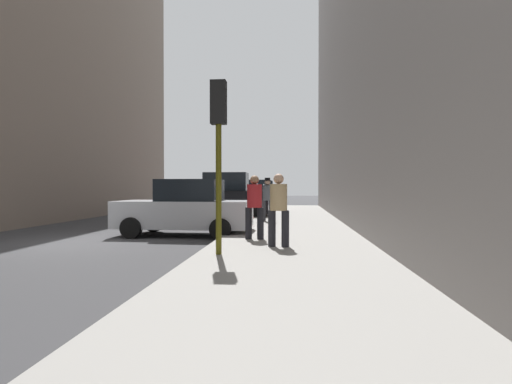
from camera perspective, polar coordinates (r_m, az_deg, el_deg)
ground_plane at (r=12.22m, az=-24.56°, el=-6.62°), size 120.00×120.00×0.00m
sidewalk at (r=10.63m, az=5.06°, el=-7.25°), size 4.00×40.00×0.15m
parked_silver_sedan at (r=12.90m, az=-10.00°, el=-2.40°), size 4.25×2.16×1.79m
parked_black_suv at (r=19.70m, az=-4.69°, el=-0.78°), size 4.63×2.11×2.25m
parked_red_hatchback at (r=26.14m, az=-2.24°, el=-0.81°), size 4.20×2.06×1.79m
parked_gray_coupe at (r=32.23m, az=-0.84°, el=-0.52°), size 4.22×2.09×1.79m
parked_white_van at (r=38.99m, az=0.21°, el=-0.03°), size 4.65×2.16×2.25m
parked_bronze_suv at (r=45.57m, az=0.93°, el=0.08°), size 4.61×2.09×2.25m
fire_hydrant at (r=14.17m, az=-1.20°, el=-3.53°), size 0.42×0.22×0.70m
traffic_light at (r=8.41m, az=-5.36°, el=8.99°), size 0.32×0.32×3.60m
pedestrian_with_beanie at (r=16.38m, az=1.65°, el=-0.72°), size 0.51×0.41×1.78m
pedestrian_in_tan_coat at (r=9.35m, az=3.25°, el=-2.01°), size 0.52×0.46×1.71m
pedestrian_in_red_jacket at (r=10.69m, az=-0.22°, el=-1.66°), size 0.51×0.41×1.71m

